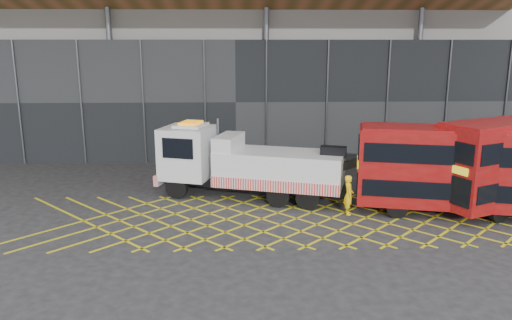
{
  "coord_description": "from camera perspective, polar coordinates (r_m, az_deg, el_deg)",
  "views": [
    {
      "loc": [
        2.22,
        -21.4,
        7.78
      ],
      "look_at": [
        3.0,
        1.5,
        2.4
      ],
      "focal_mm": 35.0,
      "sensor_mm": 36.0,
      "label": 1
    }
  ],
  "objects": [
    {
      "name": "ground_plane",
      "position": [
        22.88,
        -7.45,
        -6.78
      ],
      "size": [
        120.0,
        120.0,
        0.0
      ],
      "primitive_type": "plane",
      "color": "#262628"
    },
    {
      "name": "road_markings",
      "position": [
        23.02,
        6.65,
        -6.62
      ],
      "size": [
        27.96,
        7.16,
        0.01
      ],
      "color": "yellow",
      "rests_on": "ground_plane"
    },
    {
      "name": "construction_building",
      "position": [
        39.81,
        -2.47,
        14.93
      ],
      "size": [
        55.0,
        23.97,
        18.0
      ],
      "color": "gray",
      "rests_on": "ground_plane"
    },
    {
      "name": "recovery_truck",
      "position": [
        25.47,
        -1.43,
        -0.37
      ],
      "size": [
        11.09,
        5.35,
        3.89
      ],
      "rotation": [
        0.0,
        0.0,
        -0.3
      ],
      "color": "black",
      "rests_on": "ground_plane"
    },
    {
      "name": "bus_towed",
      "position": [
        24.64,
        23.29,
        -0.82
      ],
      "size": [
        10.28,
        4.52,
        4.08
      ],
      "rotation": [
        0.0,
        0.0,
        -0.23
      ],
      "color": "maroon",
      "rests_on": "ground_plane"
    },
    {
      "name": "worker",
      "position": [
        23.53,
        10.55,
        -3.94
      ],
      "size": [
        0.5,
        0.72,
        1.87
      ],
      "primitive_type": "imported",
      "rotation": [
        0.0,
        0.0,
        1.49
      ],
      "color": "yellow",
      "rests_on": "ground_plane"
    }
  ]
}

